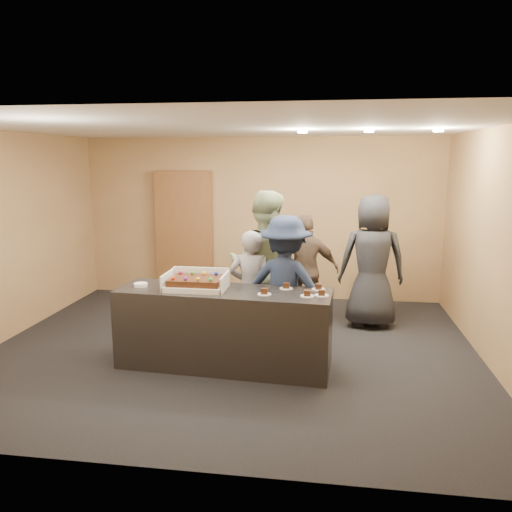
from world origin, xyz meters
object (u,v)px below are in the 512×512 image
cake_box (197,284)px  plate_stack (141,285)px  person_navy_man (286,287)px  storage_cabinet (184,234)px  person_dark_suit (372,261)px  person_server_grey (251,289)px  serving_counter (224,328)px  person_sage_man (264,266)px  sheet_cake (196,281)px  person_brown_extra (306,271)px

cake_box → plate_stack: 0.66m
cake_box → person_navy_man: 1.07m
person_navy_man → plate_stack: bearing=25.6°
storage_cabinet → person_dark_suit: (3.07, -1.23, -0.14)m
cake_box → person_server_grey: 0.84m
person_server_grey → person_dark_suit: size_ratio=0.79×
serving_counter → person_navy_man: bearing=38.4°
storage_cabinet → plate_stack: storage_cabinet is taller
person_sage_man → person_navy_man: person_sage_man is taller
storage_cabinet → cake_box: storage_cabinet is taller
sheet_cake → person_dark_suit: size_ratio=0.31×
cake_box → serving_counter: bearing=-4.6°
cake_box → storage_cabinet: bearing=108.8°
cake_box → plate_stack: bearing=-179.7°
person_server_grey → person_navy_man: (0.45, -0.20, 0.10)m
person_server_grey → person_dark_suit: bearing=-147.6°
person_server_grey → person_sage_man: person_sage_man is taller
storage_cabinet → person_server_grey: (1.51, -2.28, -0.33)m
serving_counter → person_brown_extra: person_brown_extra is taller
person_sage_man → person_server_grey: bearing=72.0°
person_navy_man → storage_cabinet: bearing=-40.8°
storage_cabinet → person_server_grey: storage_cabinet is taller
storage_cabinet → sheet_cake: storage_cabinet is taller
storage_cabinet → person_server_grey: bearing=-56.5°
serving_counter → person_brown_extra: size_ratio=1.50×
person_server_grey → person_navy_man: 0.50m
serving_counter → storage_cabinet: size_ratio=1.12×
cake_box → person_brown_extra: (1.16, 1.52, -0.14)m
serving_counter → person_server_grey: 0.74m
cake_box → person_dark_suit: size_ratio=0.36×
plate_stack → person_sage_man: 1.61m
plate_stack → person_navy_man: bearing=14.8°
person_brown_extra → plate_stack: bearing=27.8°
person_sage_man → person_dark_suit: 1.61m
person_dark_suit → storage_cabinet: bearing=-24.9°
storage_cabinet → person_server_grey: size_ratio=1.45×
serving_counter → plate_stack: bearing=-177.5°
person_brown_extra → person_dark_suit: (0.92, 0.16, 0.14)m
storage_cabinet → plate_stack: (0.33, -2.91, -0.16)m
storage_cabinet → person_dark_suit: size_ratio=1.14×
person_dark_suit → serving_counter: bearing=40.9°
cake_box → plate_stack: (-0.66, -0.00, -0.03)m
storage_cabinet → sheet_cake: size_ratio=3.69×
sheet_cake → person_sage_man: size_ratio=0.30×
person_navy_man → person_dark_suit: person_dark_suit is taller
cake_box → person_brown_extra: size_ratio=0.43×
person_brown_extra → person_server_grey: bearing=42.3°
person_brown_extra → person_dark_suit: size_ratio=0.85×
person_navy_man → person_brown_extra: size_ratio=1.06×
person_navy_man → person_dark_suit: 1.67m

